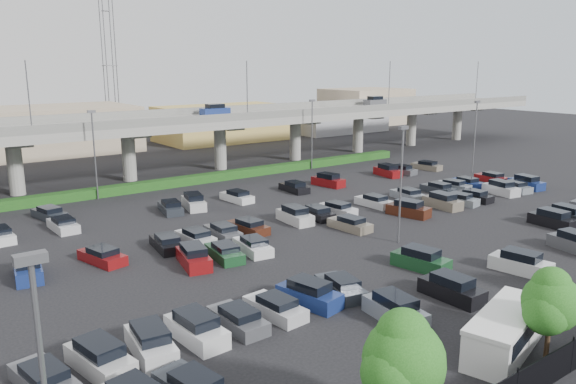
{
  "coord_description": "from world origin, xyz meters",
  "views": [
    {
      "loc": [
        -36.05,
        -40.21,
        15.47
      ],
      "look_at": [
        -1.18,
        6.79,
        2.0
      ],
      "focal_mm": 35.0,
      "sensor_mm": 36.0,
      "label": 1
    }
  ],
  "objects": [
    {
      "name": "hedge",
      "position": [
        0.0,
        25.0,
        0.55
      ],
      "size": [
        66.0,
        1.6,
        1.1
      ],
      "primitive_type": "cube",
      "color": "#113B13",
      "rests_on": "ground"
    },
    {
      "name": "light_poles",
      "position": [
        -4.13,
        2.0,
        6.24
      ],
      "size": [
        66.9,
        48.38,
        10.3
      ],
      "color": "#55555A",
      "rests_on": "ground"
    },
    {
      "name": "ground",
      "position": [
        0.0,
        0.0,
        0.0
      ],
      "size": [
        280.0,
        280.0,
        0.0
      ],
      "primitive_type": "plane",
      "color": "black"
    },
    {
      "name": "parked_cars",
      "position": [
        -0.96,
        -2.78,
        0.63
      ],
      "size": [
        63.09,
        41.68,
        1.67
      ],
      "color": "silver",
      "rests_on": "ground"
    },
    {
      "name": "overpass",
      "position": [
        -0.21,
        32.01,
        6.97
      ],
      "size": [
        150.0,
        13.0,
        15.8
      ],
      "color": "gray",
      "rests_on": "ground"
    },
    {
      "name": "distant_buildings",
      "position": [
        12.38,
        61.81,
        3.74
      ],
      "size": [
        138.0,
        24.0,
        9.0
      ],
      "color": "gray",
      "rests_on": "ground"
    },
    {
      "name": "comm_tower",
      "position": [
        4.0,
        74.0,
        15.61
      ],
      "size": [
        2.4,
        2.4,
        30.0
      ],
      "color": "#55555A",
      "rests_on": "ground"
    },
    {
      "name": "shuttle_bus",
      "position": [
        -9.76,
        -24.74,
        1.28
      ],
      "size": [
        7.7,
        4.39,
        2.34
      ],
      "color": "white",
      "rests_on": "ground"
    }
  ]
}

